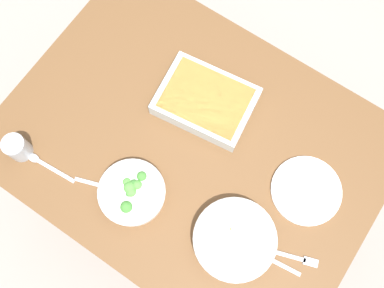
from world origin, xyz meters
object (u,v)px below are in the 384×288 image
Objects in this scene: spoon_by_broccoli at (109,188)px; fork_on_table at (293,257)px; stew_bowl at (235,240)px; broccoli_bowl at (132,192)px; spoon_by_stew at (265,257)px; baking_dish at (206,101)px; side_plate at (306,191)px; drink_cup at (18,148)px; spoon_spare at (45,164)px.

spoon_by_broccoli reaches higher than fork_on_table.
stew_bowl is 1.43× the size of fork_on_table.
spoon_by_stew is at bearing 8.77° from broccoli_bowl.
baking_dish reaches higher than spoon_by_broccoli.
side_plate is at bearing 33.16° from spoon_by_broccoli.
drink_cup is 0.39× the size of side_plate.
baking_dish is 1.85× the size of spoon_spare.
spoon_by_stew and spoon_spare have the same top height.
spoon_by_broccoli is (-0.51, -0.33, -0.00)m from side_plate.
side_plate is 1.25× the size of spoon_spare.
fork_on_table is (0.07, 0.05, -0.00)m from spoon_by_stew.
broccoli_bowl is 0.94× the size of side_plate.
fork_on_table is at bearing 18.49° from stew_bowl.
drink_cup is at bearing -154.11° from side_plate.
broccoli_bowl is at bearing 12.99° from drink_cup.
stew_bowl is 0.42m from spoon_by_broccoli.
spoon_by_stew is 0.74m from spoon_spare.
spoon_by_stew is (-0.00, -0.24, -0.00)m from side_plate.
broccoli_bowl is 2.43× the size of drink_cup.
broccoli_bowl is 0.54m from side_plate.
drink_cup is at bearing -175.54° from spoon_spare.
side_plate is (0.44, 0.31, -0.02)m from broccoli_bowl.
spoon_by_broccoli is at bearing 11.38° from drink_cup.
drink_cup is at bearing -168.62° from spoon_by_broccoli.
spoon_by_broccoli is at bearing -103.15° from baking_dish.
broccoli_bowl is 0.44m from spoon_by_stew.
spoon_by_broccoli is 0.60m from fork_on_table.
broccoli_bowl is 0.08m from spoon_by_broccoli.
drink_cup is 0.50× the size of spoon_by_broccoli.
stew_bowl is 1.13× the size of side_plate.
drink_cup reaches higher than broccoli_bowl.
broccoli_bowl is 0.39m from drink_cup.
drink_cup reaches higher than baking_dish.
spoon_by_stew is at bearing 10.35° from spoon_by_broccoli.
drink_cup reaches higher than spoon_by_stew.
stew_bowl is 1.20× the size of broccoli_bowl.
spoon_by_stew is (0.42, -0.31, -0.03)m from baking_dish.
stew_bowl is 0.34m from broccoli_bowl.
spoon_by_broccoli is (-0.51, -0.09, 0.00)m from spoon_by_stew.
baking_dish is at bearing 143.63° from spoon_by_stew.
spoon_by_stew is at bearing -36.37° from baking_dish.
spoon_by_stew reaches higher than fork_on_table.
broccoli_bowl is at bearing -93.15° from baking_dish.
spoon_spare is at bearing -166.35° from fork_on_table.
drink_cup reaches higher than spoon_spare.
drink_cup is at bearing -167.01° from broccoli_bowl.
drink_cup is 0.09m from spoon_spare.
fork_on_table is (0.58, 0.14, -0.00)m from spoon_by_broccoli.
spoon_by_stew is 1.01× the size of fork_on_table.
stew_bowl reaches higher than side_plate.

